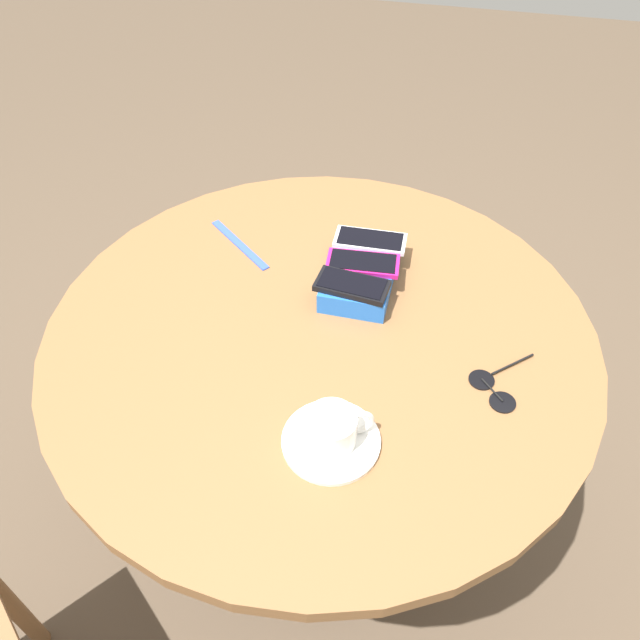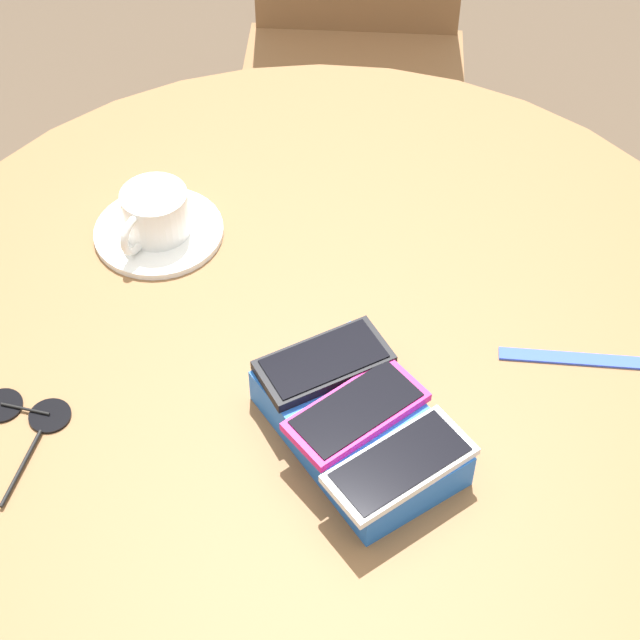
% 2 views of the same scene
% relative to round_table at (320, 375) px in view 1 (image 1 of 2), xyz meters
% --- Properties ---
extents(ground_plane, '(8.00, 8.00, 0.00)m').
position_rel_round_table_xyz_m(ground_plane, '(0.00, 0.00, -0.63)').
color(ground_plane, brown).
extents(round_table, '(1.00, 1.00, 0.76)m').
position_rel_round_table_xyz_m(round_table, '(0.00, 0.00, 0.00)').
color(round_table, '#2D2D2D').
rests_on(round_table, ground_plane).
extents(phone_box, '(0.21, 0.13, 0.04)m').
position_rel_round_table_xyz_m(phone_box, '(-0.14, 0.05, 0.16)').
color(phone_box, blue).
rests_on(phone_box, round_table).
extents(phone_white, '(0.07, 0.14, 0.01)m').
position_rel_round_table_xyz_m(phone_white, '(-0.21, 0.05, 0.18)').
color(phone_white, silver).
rests_on(phone_white, phone_box).
extents(phone_magenta, '(0.07, 0.14, 0.01)m').
position_rel_round_table_xyz_m(phone_magenta, '(-0.14, 0.05, 0.19)').
color(phone_magenta, '#D11975').
rests_on(phone_magenta, phone_box).
extents(phone_black, '(0.08, 0.14, 0.01)m').
position_rel_round_table_xyz_m(phone_black, '(-0.07, 0.04, 0.19)').
color(phone_black, black).
rests_on(phone_black, phone_box).
extents(saucer, '(0.15, 0.15, 0.01)m').
position_rel_round_table_xyz_m(saucer, '(0.24, 0.07, 0.14)').
color(saucer, white).
rests_on(saucer, round_table).
extents(coffee_cup, '(0.08, 0.10, 0.06)m').
position_rel_round_table_xyz_m(coffee_cup, '(0.23, 0.08, 0.17)').
color(coffee_cup, white).
rests_on(coffee_cup, saucer).
extents(lanyard_strap, '(0.14, 0.16, 0.00)m').
position_rel_round_table_xyz_m(lanyard_strap, '(-0.20, -0.22, 0.14)').
color(lanyard_strap, blue).
rests_on(lanyard_strap, round_table).
extents(sunglasses, '(0.14, 0.11, 0.01)m').
position_rel_round_table_xyz_m(sunglasses, '(0.07, 0.31, 0.14)').
color(sunglasses, black).
rests_on(sunglasses, round_table).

